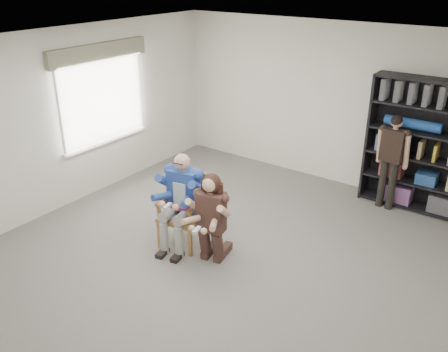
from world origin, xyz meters
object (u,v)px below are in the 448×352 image
Objects in this scene: armchair at (182,211)px; bookshelf at (426,147)px; kneeling_woman at (210,220)px; standing_man at (390,163)px; seated_man at (182,201)px.

bookshelf is at bearing 40.76° from armchair.
standing_man is at bearing 53.46° from kneeling_woman.
standing_man is (1.95, 2.76, 0.10)m from seated_man.
standing_man is at bearing 43.64° from armchair.
bookshelf is (2.37, 3.02, 0.53)m from armchair.
armchair is at bearing 157.18° from kneeling_woman.
seated_man reaches higher than armchair.
kneeling_woman is at bearing -109.80° from standing_man.
armchair is 0.77× the size of seated_man.
bookshelf reaches higher than armchair.
kneeling_woman is 3.19m from standing_man.
armchair is at bearing -119.62° from standing_man.
standing_man reaches higher than seated_man.
armchair is at bearing -101.13° from seated_man.
armchair is 0.84× the size of kneeling_woman.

